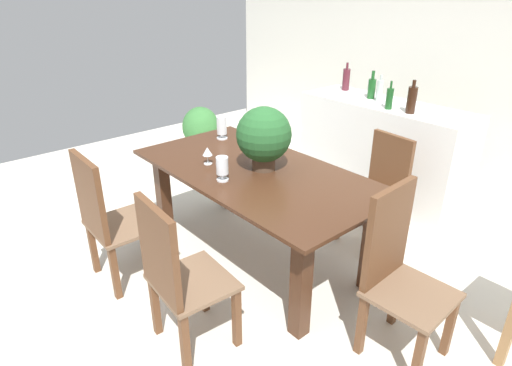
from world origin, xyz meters
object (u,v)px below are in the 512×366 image
Objects in this scene: crystal_vase_right at (222,127)px; wine_glass at (207,152)px; crystal_vase_left at (222,167)px; chair_near_right at (176,273)px; wine_bottle_tall at (389,98)px; chair_far_right at (380,185)px; wine_bottle_clear at (380,90)px; dining_table at (256,188)px; kitchen_counter at (381,151)px; flower_centerpiece at (264,136)px; crystal_vase_center_near at (253,133)px; chair_foot_end at (398,268)px; wine_bottle_green at (372,88)px; potted_plant_floor at (201,129)px; wine_bottle_amber at (412,100)px; chair_near_left at (109,215)px; wine_bottle_dark at (346,79)px.

wine_glass is at bearing -47.16° from crystal_vase_right.
wine_glass is at bearing 163.21° from crystal_vase_left.
chair_near_right is 3.93× the size of wine_bottle_tall.
crystal_vase_left is 1.80m from wine_bottle_tall.
chair_far_right is 1.06m from wine_bottle_clear.
crystal_vase_right reaches higher than chair_far_right.
chair_near_right is at bearing -45.80° from crystal_vase_right.
kitchen_counter is (-0.02, 1.66, -0.12)m from dining_table.
flower_centerpiece is 0.54m from crystal_vase_center_near.
wine_glass is at bearing -148.02° from dining_table.
chair_foot_end is 3.85× the size of wine_bottle_green.
crystal_vase_left is 0.69× the size of wine_bottle_clear.
chair_near_right reaches higher than wine_glass.
crystal_vase_right is 0.32× the size of potted_plant_floor.
wine_bottle_clear is at bearing 161.93° from wine_bottle_amber.
crystal_vase_right is at bearing 162.66° from dining_table.
wine_bottle_tall is at bearing 65.66° from crystal_vase_center_near.
kitchen_counter is at bearing 90.86° from dining_table.
chair_foot_end reaches higher than kitchen_counter.
flower_centerpiece reaches higher than chair_far_right.
crystal_vase_center_near is 0.66× the size of wine_bottle_amber.
wine_bottle_tall is at bearing -172.68° from wine_bottle_amber.
chair_near_right reaches higher than crystal_vase_right.
crystal_vase_right reaches higher than potted_plant_floor.
chair_far_right is (-0.78, 0.96, -0.06)m from chair_foot_end.
chair_near_left is 1.28m from crystal_vase_right.
wine_bottle_clear is at bearing -74.25° from chair_near_right.
crystal_vase_right is 1.48× the size of wine_glass.
potted_plant_floor is at bearing -165.94° from wine_bottle_tall.
wine_bottle_clear is (-0.56, 0.69, 0.58)m from chair_far_right.
dining_table is 1.08m from chair_near_left.
crystal_vase_left reaches higher than wine_glass.
wine_bottle_clear is (-0.09, -0.01, 0.59)m from kitchen_counter.
chair_far_right is at bearing -86.56° from chair_near_right.
dining_table is 7.26× the size of wine_bottle_green.
flower_centerpiece is (-1.21, 0.06, 0.46)m from chair_foot_end.
crystal_vase_left reaches higher than potted_plant_floor.
crystal_vase_left reaches higher than chair_far_right.
kitchen_counter is at bearing 156.38° from wine_bottle_amber.
crystal_vase_right is at bearing -41.90° from chair_near_right.
wine_bottle_dark reaches higher than wine_bottle_green.
wine_bottle_dark reaches higher than crystal_vase_right.
kitchen_counter is 0.60m from wine_bottle_clear.
chair_near_right is 2.66m from kitchen_counter.
wine_bottle_green is (0.20, 2.67, 0.53)m from chair_near_left.
chair_near_left reaches higher than kitchen_counter.
potted_plant_floor is (-2.57, 1.89, -0.18)m from chair_near_right.
wine_glass is 0.47× the size of wine_bottle_amber.
wine_bottle_tall is (0.53, 1.16, 0.20)m from crystal_vase_center_near.
chair_foot_end is 5.91× the size of crystal_vase_left.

